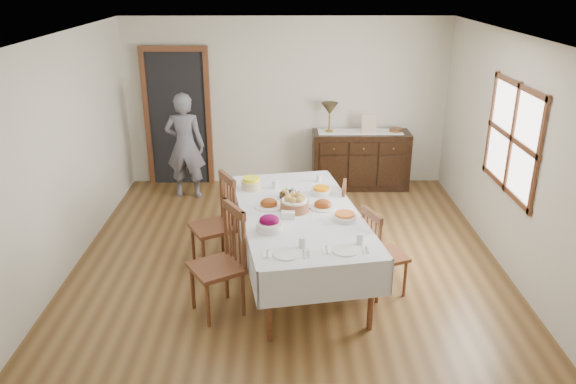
{
  "coord_description": "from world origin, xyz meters",
  "views": [
    {
      "loc": [
        -0.05,
        -5.65,
        3.23
      ],
      "look_at": [
        0.0,
        0.1,
        0.95
      ],
      "focal_mm": 35.0,
      "sensor_mm": 36.0,
      "label": 1
    }
  ],
  "objects_px": {
    "chair_right_far": "(354,221)",
    "person": "(185,142)",
    "table_lamp": "(330,110)",
    "chair_left_near": "(222,260)",
    "sideboard": "(360,160)",
    "dining_table": "(299,219)",
    "chair_left_far": "(217,221)",
    "chair_right_near": "(381,252)"
  },
  "relations": [
    {
      "from": "chair_right_far",
      "to": "person",
      "type": "height_order",
      "value": "person"
    },
    {
      "from": "table_lamp",
      "to": "person",
      "type": "bearing_deg",
      "value": -169.88
    },
    {
      "from": "chair_left_near",
      "to": "sideboard",
      "type": "xyz_separation_m",
      "value": [
        1.82,
        3.48,
        -0.12
      ]
    },
    {
      "from": "sideboard",
      "to": "person",
      "type": "xyz_separation_m",
      "value": [
        -2.67,
        -0.37,
        0.4
      ]
    },
    {
      "from": "chair_right_far",
      "to": "table_lamp",
      "type": "relative_size",
      "value": 2.03
    },
    {
      "from": "dining_table",
      "to": "person",
      "type": "relative_size",
      "value": 1.53
    },
    {
      "from": "chair_left_far",
      "to": "chair_right_near",
      "type": "xyz_separation_m",
      "value": [
        1.78,
        -0.64,
        -0.06
      ]
    },
    {
      "from": "chair_left_far",
      "to": "table_lamp",
      "type": "xyz_separation_m",
      "value": [
        1.47,
        2.54,
        0.7
      ]
    },
    {
      "from": "chair_left_far",
      "to": "chair_right_far",
      "type": "distance_m",
      "value": 1.61
    },
    {
      "from": "chair_left_far",
      "to": "chair_right_near",
      "type": "distance_m",
      "value": 1.89
    },
    {
      "from": "chair_left_far",
      "to": "person",
      "type": "height_order",
      "value": "person"
    },
    {
      "from": "sideboard",
      "to": "person",
      "type": "height_order",
      "value": "person"
    },
    {
      "from": "chair_left_near",
      "to": "chair_left_far",
      "type": "xyz_separation_m",
      "value": [
        -0.15,
        0.96,
        -0.02
      ]
    },
    {
      "from": "chair_left_near",
      "to": "chair_right_far",
      "type": "distance_m",
      "value": 1.84
    },
    {
      "from": "dining_table",
      "to": "chair_left_far",
      "type": "distance_m",
      "value": 1.02
    },
    {
      "from": "dining_table",
      "to": "person",
      "type": "height_order",
      "value": "person"
    },
    {
      "from": "sideboard",
      "to": "table_lamp",
      "type": "relative_size",
      "value": 3.25
    },
    {
      "from": "dining_table",
      "to": "table_lamp",
      "type": "distance_m",
      "value": 3.0
    },
    {
      "from": "sideboard",
      "to": "chair_left_far",
      "type": "bearing_deg",
      "value": -128.05
    },
    {
      "from": "dining_table",
      "to": "chair_left_far",
      "type": "relative_size",
      "value": 2.39
    },
    {
      "from": "chair_right_near",
      "to": "chair_left_far",
      "type": "bearing_deg",
      "value": 49.2
    },
    {
      "from": "person",
      "to": "dining_table",
      "type": "bearing_deg",
      "value": 126.38
    },
    {
      "from": "chair_right_near",
      "to": "sideboard",
      "type": "relative_size",
      "value": 0.65
    },
    {
      "from": "chair_left_near",
      "to": "person",
      "type": "relative_size",
      "value": 0.66
    },
    {
      "from": "chair_right_far",
      "to": "sideboard",
      "type": "relative_size",
      "value": 0.62
    },
    {
      "from": "table_lamp",
      "to": "chair_right_far",
      "type": "bearing_deg",
      "value": -87.02
    },
    {
      "from": "table_lamp",
      "to": "chair_right_near",
      "type": "bearing_deg",
      "value": -84.43
    },
    {
      "from": "chair_left_near",
      "to": "sideboard",
      "type": "distance_m",
      "value": 3.93
    },
    {
      "from": "chair_left_near",
      "to": "chair_right_far",
      "type": "xyz_separation_m",
      "value": [
        1.44,
        1.14,
        -0.1
      ]
    },
    {
      "from": "dining_table",
      "to": "chair_right_far",
      "type": "distance_m",
      "value": 0.9
    },
    {
      "from": "chair_left_far",
      "to": "table_lamp",
      "type": "distance_m",
      "value": 3.02
    },
    {
      "from": "chair_left_near",
      "to": "person",
      "type": "xyz_separation_m",
      "value": [
        -0.85,
        3.11,
        0.28
      ]
    },
    {
      "from": "chair_left_near",
      "to": "chair_right_near",
      "type": "bearing_deg",
      "value": 70.29
    },
    {
      "from": "chair_left_far",
      "to": "sideboard",
      "type": "distance_m",
      "value": 3.2
    },
    {
      "from": "chair_left_near",
      "to": "table_lamp",
      "type": "xyz_separation_m",
      "value": [
        1.32,
        3.5,
        0.68
      ]
    },
    {
      "from": "dining_table",
      "to": "table_lamp",
      "type": "bearing_deg",
      "value": 69.54
    },
    {
      "from": "sideboard",
      "to": "chair_right_far",
      "type": "bearing_deg",
      "value": -99.25
    },
    {
      "from": "chair_left_far",
      "to": "table_lamp",
      "type": "bearing_deg",
      "value": 122.66
    },
    {
      "from": "dining_table",
      "to": "chair_left_far",
      "type": "height_order",
      "value": "chair_left_far"
    },
    {
      "from": "chair_right_near",
      "to": "table_lamp",
      "type": "bearing_deg",
      "value": -15.47
    },
    {
      "from": "chair_right_near",
      "to": "chair_right_far",
      "type": "distance_m",
      "value": 0.85
    },
    {
      "from": "dining_table",
      "to": "chair_left_far",
      "type": "xyz_separation_m",
      "value": [
        -0.93,
        0.36,
        -0.19
      ]
    }
  ]
}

